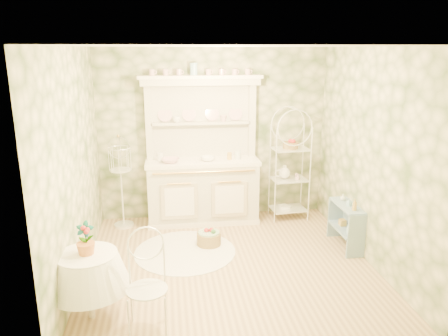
{
  "coord_description": "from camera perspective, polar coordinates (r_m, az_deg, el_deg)",
  "views": [
    {
      "loc": [
        -0.74,
        -5.01,
        2.67
      ],
      "look_at": [
        0.0,
        0.5,
        1.15
      ],
      "focal_mm": 35.0,
      "sensor_mm": 36.0,
      "label": 1
    }
  ],
  "objects": [
    {
      "name": "wall_front",
      "position": [
        3.55,
        5.01,
        -6.61
      ],
      "size": [
        3.6,
        3.6,
        0.0
      ],
      "primitive_type": "plane",
      "color": "beige",
      "rests_on": "floor"
    },
    {
      "name": "floor_basket",
      "position": [
        6.21,
        -2.0,
        -9.19
      ],
      "size": [
        0.35,
        0.35,
        0.19
      ],
      "primitive_type": "cylinder",
      "rotation": [
        0.0,
        0.0,
        -0.2
      ],
      "color": "#9B7F4B",
      "rests_on": "floor"
    },
    {
      "name": "bottle_blue",
      "position": [
        6.16,
        16.02,
        -4.45
      ],
      "size": [
        0.07,
        0.07,
        0.11
      ],
      "primitive_type": "imported",
      "rotation": [
        0.0,
        0.0,
        0.43
      ],
      "color": "#8EBFD7",
      "rests_on": "side_shelf"
    },
    {
      "name": "potted_geranium",
      "position": [
        4.55,
        -17.6,
        -9.05
      ],
      "size": [
        0.18,
        0.13,
        0.33
      ],
      "primitive_type": "imported",
      "rotation": [
        0.0,
        0.0,
        -0.08
      ],
      "color": "#3F7238",
      "rests_on": "round_table"
    },
    {
      "name": "cafe_chair",
      "position": [
        4.37,
        -10.05,
        -14.99
      ],
      "size": [
        0.47,
        0.47,
        0.97
      ],
      "primitive_type": "cube",
      "rotation": [
        0.0,
        0.0,
        0.06
      ],
      "color": "white",
      "rests_on": "floor"
    },
    {
      "name": "bottle_amber",
      "position": [
        6.0,
        16.69,
        -4.73
      ],
      "size": [
        0.06,
        0.06,
        0.16
      ],
      "primitive_type": "imported",
      "rotation": [
        0.0,
        0.0,
        -0.01
      ],
      "color": "gold",
      "rests_on": "side_shelf"
    },
    {
      "name": "floor",
      "position": [
        5.73,
        0.69,
        -12.51
      ],
      "size": [
        3.6,
        3.6,
        0.0
      ],
      "primitive_type": "plane",
      "color": "tan",
      "rests_on": "ground"
    },
    {
      "name": "side_shelf",
      "position": [
        6.32,
        15.64,
        -7.24
      ],
      "size": [
        0.29,
        0.73,
        0.62
      ],
      "primitive_type": "cube",
      "rotation": [
        0.0,
        0.0,
        -0.02
      ],
      "color": "#7FA0B8",
      "rests_on": "floor"
    },
    {
      "name": "ceiling",
      "position": [
        5.06,
        0.79,
        15.63
      ],
      "size": [
        3.6,
        3.6,
        0.0
      ],
      "primitive_type": "plane",
      "color": "white",
      "rests_on": "floor"
    },
    {
      "name": "bottle_glass",
      "position": [
        6.35,
        15.25,
        -3.85
      ],
      "size": [
        0.08,
        0.08,
        0.1
      ],
      "primitive_type": "imported",
      "rotation": [
        0.0,
        0.0,
        -0.02
      ],
      "color": "silver",
      "rests_on": "side_shelf"
    },
    {
      "name": "bowl_white",
      "position": [
        6.7,
        -2.11,
        1.0
      ],
      "size": [
        0.29,
        0.29,
        0.07
      ],
      "primitive_type": "imported",
      "rotation": [
        0.0,
        0.0,
        0.39
      ],
      "color": "white",
      "rests_on": "kitchen_dresser"
    },
    {
      "name": "wall_right",
      "position": [
        5.77,
        18.71,
        1.25
      ],
      "size": [
        3.6,
        3.6,
        0.0
      ],
      "primitive_type": "plane",
      "color": "beige",
      "rests_on": "floor"
    },
    {
      "name": "wall_back",
      "position": [
        6.98,
        -1.43,
        4.38
      ],
      "size": [
        3.6,
        3.6,
        0.0
      ],
      "primitive_type": "plane",
      "color": "beige",
      "rests_on": "floor"
    },
    {
      "name": "round_table",
      "position": [
        4.77,
        -17.14,
        -14.67
      ],
      "size": [
        0.68,
        0.68,
        0.69
      ],
      "primitive_type": "cylinder",
      "rotation": [
        0.0,
        0.0,
        -0.08
      ],
      "color": "white",
      "rests_on": "floor"
    },
    {
      "name": "wall_left",
      "position": [
        5.29,
        -18.95,
        -0.02
      ],
      "size": [
        3.6,
        3.6,
        0.0
      ],
      "primitive_type": "plane",
      "color": "beige",
      "rests_on": "floor"
    },
    {
      "name": "cup_left",
      "position": [
        6.77,
        -6.22,
        6.2
      ],
      "size": [
        0.14,
        0.14,
        0.09
      ],
      "primitive_type": "imported",
      "rotation": [
        0.0,
        0.0,
        0.2
      ],
      "color": "white",
      "rests_on": "kitchen_dresser"
    },
    {
      "name": "bakers_rack",
      "position": [
        7.02,
        8.56,
        0.03
      ],
      "size": [
        0.56,
        0.42,
        1.68
      ],
      "primitive_type": "cube",
      "rotation": [
        0.0,
        0.0,
        0.09
      ],
      "color": "white",
      "rests_on": "floor"
    },
    {
      "name": "birdcage_stand",
      "position": [
        6.79,
        -13.29,
        -1.44
      ],
      "size": [
        0.4,
        0.4,
        1.53
      ],
      "primitive_type": "cube",
      "rotation": [
        0.0,
        0.0,
        -0.12
      ],
      "color": "white",
      "rests_on": "floor"
    },
    {
      "name": "bowl_floral",
      "position": [
        6.65,
        -7.0,
        0.78
      ],
      "size": [
        0.3,
        0.3,
        0.07
      ],
      "primitive_type": "imported",
      "rotation": [
        0.0,
        0.0,
        -0.12
      ],
      "color": "white",
      "rests_on": "kitchen_dresser"
    },
    {
      "name": "lace_rug",
      "position": [
        6.07,
        -5.11,
        -10.8
      ],
      "size": [
        1.62,
        1.62,
        0.01
      ],
      "primitive_type": "cylinder",
      "rotation": [
        0.0,
        0.0,
        -0.19
      ],
      "color": "white",
      "rests_on": "floor"
    },
    {
      "name": "kitchen_dresser",
      "position": [
        6.73,
        -2.85,
        2.17
      ],
      "size": [
        1.87,
        0.61,
        2.29
      ],
      "primitive_type": "cube",
      "color": "silver",
      "rests_on": "floor"
    },
    {
      "name": "cup_right",
      "position": [
        6.83,
        -0.07,
        6.37
      ],
      "size": [
        0.13,
        0.13,
        0.1
      ],
      "primitive_type": "imported",
      "rotation": [
        0.0,
        0.0,
        0.36
      ],
      "color": "white",
      "rests_on": "kitchen_dresser"
    }
  ]
}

